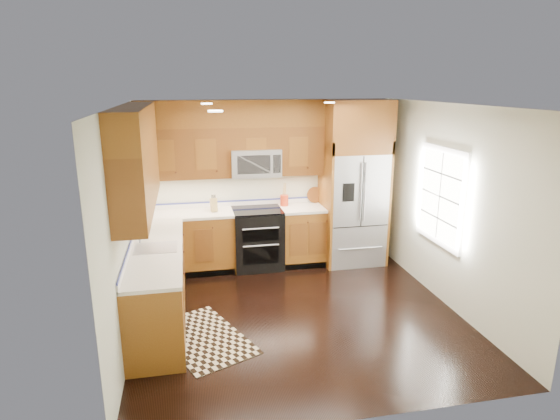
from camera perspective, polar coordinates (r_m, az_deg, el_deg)
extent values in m
plane|color=black|center=(6.11, 2.13, -12.50)|extent=(4.00, 4.00, 0.00)
cube|color=beige|center=(7.52, -1.33, 3.42)|extent=(4.00, 0.02, 2.60)
cube|color=beige|center=(5.52, -18.37, -1.79)|extent=(0.02, 4.00, 2.60)
cube|color=beige|center=(6.39, 19.99, 0.33)|extent=(0.02, 4.00, 2.60)
cube|color=white|center=(6.52, 19.02, 1.61)|extent=(0.04, 1.10, 1.30)
cube|color=white|center=(6.51, 18.94, 1.61)|extent=(0.02, 0.95, 1.15)
cube|color=brown|center=(7.35, -11.03, -4.04)|extent=(1.37, 0.60, 0.90)
cube|color=brown|center=(7.56, 2.77, -3.21)|extent=(0.72, 0.60, 0.90)
cube|color=brown|center=(5.97, -14.58, -8.92)|extent=(0.60, 2.40, 0.90)
cube|color=white|center=(7.25, -5.37, -0.20)|extent=(2.85, 0.62, 0.04)
cube|color=white|center=(5.80, -14.88, -4.67)|extent=(0.62, 2.40, 0.04)
cube|color=brown|center=(7.19, -5.67, 7.04)|extent=(2.85, 0.33, 0.75)
cube|color=brown|center=(5.57, -16.90, 4.06)|extent=(0.33, 2.40, 0.75)
cube|color=brown|center=(7.14, -5.79, 11.62)|extent=(2.85, 0.33, 0.40)
cube|color=brown|center=(5.50, -17.37, 9.94)|extent=(0.33, 2.40, 0.40)
cube|color=black|center=(7.39, -2.75, -3.57)|extent=(0.76, 0.64, 0.92)
cube|color=black|center=(7.25, -2.80, -0.02)|extent=(0.76, 0.60, 0.02)
cube|color=black|center=(7.05, -2.37, -3.15)|extent=(0.55, 0.01, 0.18)
cube|color=black|center=(7.15, -2.35, -5.58)|extent=(0.55, 0.01, 0.28)
cylinder|color=#B2B2B7|center=(6.99, -2.35, -2.28)|extent=(0.55, 0.02, 0.02)
cylinder|color=#B2B2B7|center=(7.07, -2.33, -4.36)|extent=(0.55, 0.02, 0.02)
cube|color=#B2B2B7|center=(7.22, -3.03, 5.81)|extent=(0.76, 0.40, 0.42)
cube|color=black|center=(7.03, -3.19, 5.54)|extent=(0.50, 0.01, 0.28)
cube|color=#B2B2B7|center=(7.60, 8.88, 0.26)|extent=(0.90, 0.74, 1.80)
cube|color=black|center=(7.18, 10.01, 2.20)|extent=(0.01, 0.01, 1.08)
cube|color=black|center=(7.10, 8.36, 2.13)|extent=(0.18, 0.01, 0.28)
cube|color=brown|center=(7.43, 5.50, 0.82)|extent=(0.04, 0.74, 2.00)
cube|color=brown|center=(7.75, 12.17, 1.15)|extent=(0.04, 0.74, 2.00)
cube|color=brown|center=(7.38, 9.29, 10.06)|extent=(0.98, 0.74, 0.80)
cube|color=#B2B2B7|center=(5.79, -14.90, -4.39)|extent=(0.50, 0.42, 0.02)
cylinder|color=#B2B2B7|center=(5.97, -16.79, -2.60)|extent=(0.02, 0.02, 0.28)
torus|color=#B2B2B7|center=(5.85, -16.96, -1.53)|extent=(0.18, 0.02, 0.18)
cube|color=black|center=(5.66, -9.30, -15.08)|extent=(1.26, 1.53, 0.01)
cube|color=#A68D50|center=(7.21, -8.08, 0.63)|extent=(0.11, 0.14, 0.20)
cylinder|color=#B73116|center=(7.47, 0.52, 1.17)|extent=(0.13, 0.13, 0.17)
cylinder|color=brown|center=(7.71, 4.26, 0.99)|extent=(0.28, 0.28, 0.02)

